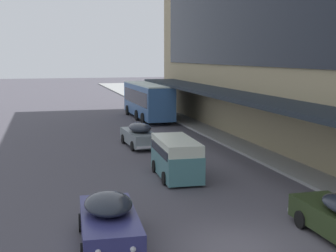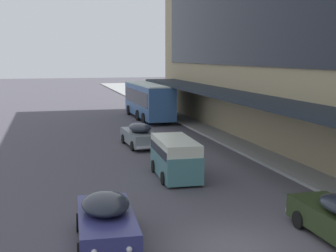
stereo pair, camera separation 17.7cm
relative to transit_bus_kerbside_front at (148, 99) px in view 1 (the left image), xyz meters
The scene contains 5 objects.
ground 31.31m from the transit_bus_kerbside_front, 97.37° to the right, with size 240.00×240.00×0.00m, color #4A4750.
transit_bus_kerbside_front is the anchor object (origin of this frame).
sedan_far_back 30.65m from the transit_bus_kerbside_front, 104.87° to the right, with size 2.08×4.57×1.59m.
sedan_lead_near 14.15m from the transit_bus_kerbside_front, 104.83° to the right, with size 1.93×4.71×1.63m.
vw_van 22.22m from the transit_bus_kerbside_front, 98.89° to the right, with size 2.03×4.61×1.96m.
Camera 1 is at (-5.76, -13.09, 6.05)m, focal length 50.00 mm.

